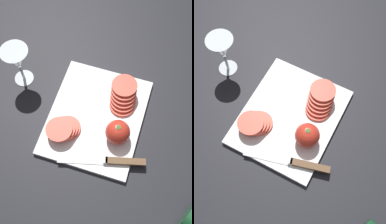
{
  "view_description": "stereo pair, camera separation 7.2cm",
  "coord_description": "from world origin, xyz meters",
  "views": [
    {
      "loc": [
        -0.31,
        -0.15,
        0.91
      ],
      "look_at": [
        0.07,
        -0.03,
        0.05
      ],
      "focal_mm": 50.0,
      "sensor_mm": 36.0,
      "label": 1
    },
    {
      "loc": [
        -0.28,
        -0.22,
        0.91
      ],
      "look_at": [
        0.07,
        -0.03,
        0.05
      ],
      "focal_mm": 50.0,
      "sensor_mm": 36.0,
      "label": 2
    }
  ],
  "objects": [
    {
      "name": "ground_plane",
      "position": [
        0.0,
        0.0,
        0.0
      ],
      "size": [
        3.0,
        3.0,
        0.0
      ],
      "primitive_type": "plane",
      "color": "black"
    },
    {
      "name": "tomato_slice_stack_far",
      "position": [
        0.16,
        -0.09,
        0.04
      ],
      "size": [
        0.13,
        0.09,
        0.05
      ],
      "color": "#DB4C38",
      "rests_on": "cutting_board"
    },
    {
      "name": "whole_tomato",
      "position": [
        0.03,
        -0.11,
        0.05
      ],
      "size": [
        0.07,
        0.07,
        0.08
      ],
      "color": "red",
      "rests_on": "cutting_board"
    },
    {
      "name": "tomato_slice_stack_near",
      "position": [
        -0.0,
        0.05,
        0.03
      ],
      "size": [
        0.1,
        0.1,
        0.04
      ],
      "color": "#DB4C38",
      "rests_on": "cutting_board"
    },
    {
      "name": "wine_glass",
      "position": [
        0.14,
        0.25,
        0.11
      ],
      "size": [
        0.09,
        0.09,
        0.15
      ],
      "color": "silver",
      "rests_on": "ground_plane"
    },
    {
      "name": "cutting_board",
      "position": [
        0.07,
        -0.03,
        0.01
      ],
      "size": [
        0.35,
        0.29,
        0.02
      ],
      "color": "white",
      "rests_on": "ground_plane"
    },
    {
      "name": "knife",
      "position": [
        -0.05,
        -0.13,
        0.02
      ],
      "size": [
        0.09,
        0.26,
        0.01
      ],
      "rotation": [
        0.0,
        0.0,
        1.82
      ],
      "color": "silver",
      "rests_on": "cutting_board"
    }
  ]
}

